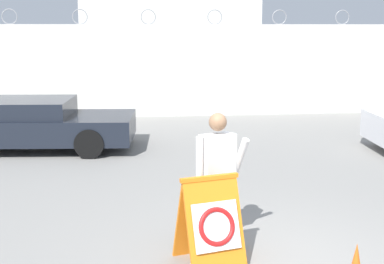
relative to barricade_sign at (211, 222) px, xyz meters
name	(u,v)px	position (x,y,z in m)	size (l,w,h in m)	color
perimeter_wall	(182,70)	(0.71, 10.96, 0.90)	(36.00, 0.30, 3.33)	silver
building_block	(166,19)	(0.48, 14.69, 2.55)	(6.00, 5.66, 6.18)	silver
barricade_sign	(211,222)	(0.00, 0.00, 0.00)	(0.84, 0.88, 1.09)	orange
security_guard	(218,173)	(0.16, 0.55, 0.43)	(0.68, 0.39, 1.74)	black
parked_car_front_coupe	(31,124)	(-3.20, 6.55, 0.06)	(4.71, 2.32, 1.17)	black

